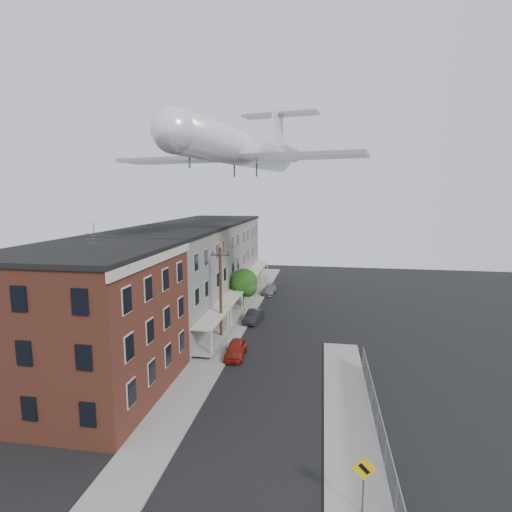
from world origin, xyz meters
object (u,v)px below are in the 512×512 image
Objects in this scene: car_mid at (254,316)px; car_far at (269,290)px; street_tree at (245,283)px; airplane at (244,149)px; warning_sign at (364,476)px; car_near at (236,349)px; utility_pole at (221,294)px.

car_mid reaches higher than car_far.
airplane is (1.33, -6.92, 14.56)m from street_tree.
car_near is (-9.10, 15.81, -1.21)m from warning_sign.
street_tree is at bearing 122.06° from car_mid.
warning_sign is 18.28m from car_near.
airplane reaches higher than car_far.
car_far is 23.64m from airplane.
warning_sign is 30.96m from street_tree.
utility_pole is 1.73× the size of street_tree.
street_tree is 13.55m from car_near.
street_tree is at bearing 100.88° from airplane.
street_tree is 9.64m from car_far.
car_mid is at bearing 84.10° from airplane.
airplane is at bearing 113.42° from warning_sign.
car_mid is 17.68m from airplane.
warning_sign reaches higher than car_far.
airplane is (-0.34, -3.32, 17.36)m from car_mid.
warning_sign reaches higher than car_near.
car_mid is (-9.20, 25.35, -1.23)m from warning_sign.
car_near reaches higher than car_far.
warning_sign is 0.10× the size of airplane.
airplane reaches higher than street_tree.
street_tree is (-10.87, 28.95, 1.57)m from warning_sign.
car_mid is 0.15× the size of airplane.
car_mid is (1.67, -3.60, -2.80)m from street_tree.
warning_sign is 0.70× the size of car_near.
car_far is at bearing 79.54° from street_tree.
street_tree reaches higher than car_mid.
warning_sign is at bearing -72.08° from car_far.
airplane reaches higher than warning_sign.
car_mid is 0.96× the size of car_far.
street_tree is (0.33, 9.92, -1.22)m from utility_pole.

